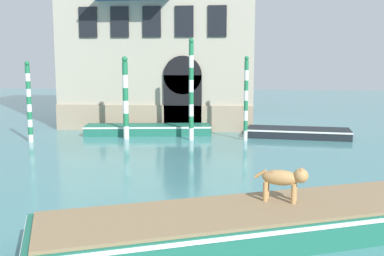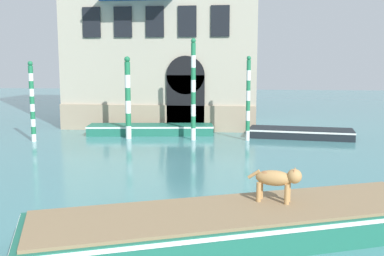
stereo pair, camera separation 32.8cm
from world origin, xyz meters
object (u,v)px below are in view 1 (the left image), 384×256
boat_moored_near_palazzo (148,129)px  mooring_pole_0 (191,89)px  boat_foreground (249,222)px  mooring_pole_3 (29,102)px  dog_on_deck (284,178)px  mooring_pole_2 (126,98)px  mooring_pole_1 (246,98)px  boat_moored_far (298,132)px

boat_moored_near_palazzo → mooring_pole_0: (2.28, -1.43, 2.07)m
boat_foreground → mooring_pole_0: 12.04m
boat_foreground → mooring_pole_3: mooring_pole_3 is taller
dog_on_deck → mooring_pole_3: bearing=148.0°
boat_foreground → boat_moored_near_palazzo: size_ratio=1.37×
mooring_pole_0 → mooring_pole_2: bearing=179.1°
mooring_pole_1 → mooring_pole_2: bearing=-178.9°
mooring_pole_1 → mooring_pole_3: (-9.59, -1.37, -0.11)m
boat_foreground → mooring_pole_2: size_ratio=2.26×
mooring_pole_2 → mooring_pole_3: bearing=-162.7°
mooring_pole_2 → mooring_pole_3: (-4.05, -1.27, -0.11)m
dog_on_deck → mooring_pole_2: (-6.06, 11.18, 0.81)m
mooring_pole_0 → mooring_pole_3: mooring_pole_0 is taller
mooring_pole_0 → mooring_pole_2: 3.09m
dog_on_deck → boat_moored_far: bearing=93.3°
mooring_pole_0 → mooring_pole_3: (-7.11, -1.22, -0.51)m
boat_moored_far → mooring_pole_1: (-2.51, -1.09, 1.70)m
boat_foreground → boat_moored_far: 13.19m
boat_moored_near_palazzo → mooring_pole_2: 2.30m
boat_foreground → boat_moored_far: (2.73, 12.90, -0.11)m
boat_moored_near_palazzo → mooring_pole_1: bearing=-22.3°
mooring_pole_0 → mooring_pole_3: bearing=-170.3°
boat_moored_near_palazzo → boat_moored_far: 7.28m
boat_moored_far → mooring_pole_3: size_ratio=1.39×
boat_moored_far → mooring_pole_3: (-12.11, -2.46, 1.59)m
dog_on_deck → mooring_pole_2: 12.74m
dog_on_deck → mooring_pole_1: mooring_pole_1 is taller
boat_moored_far → mooring_pole_1: size_ratio=1.31×
mooring_pole_0 → mooring_pole_1: 2.51m
boat_moored_far → mooring_pole_3: mooring_pole_3 is taller
mooring_pole_1 → mooring_pole_3: bearing=-171.9°
mooring_pole_0 → mooring_pole_1: bearing=3.5°
boat_moored_far → mooring_pole_2: mooring_pole_2 is taller
boat_moored_near_palazzo → mooring_pole_1: (4.76, -1.28, 1.67)m
boat_foreground → mooring_pole_0: bearing=78.8°
boat_foreground → boat_moored_near_palazzo: bearing=87.0°
boat_foreground → boat_moored_far: boat_foreground is taller
dog_on_deck → mooring_pole_1: 11.32m
boat_foreground → mooring_pole_0: (-2.26, 11.66, 1.99)m
boat_moored_far → mooring_pole_0: mooring_pole_0 is taller
boat_moored_far → mooring_pole_0: bearing=-158.6°
mooring_pole_1 → mooring_pole_3: mooring_pole_1 is taller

